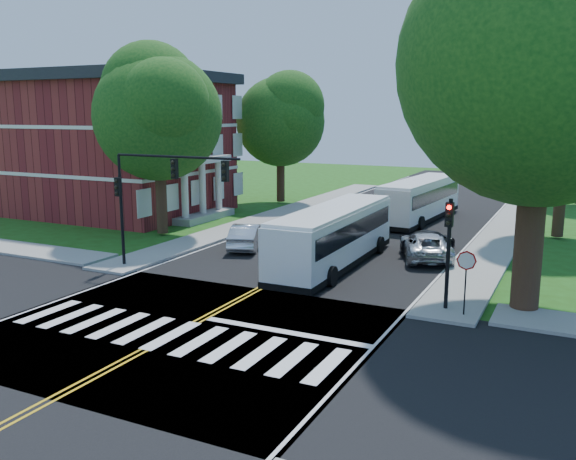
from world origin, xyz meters
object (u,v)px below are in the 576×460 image
Objects in this scene: suv at (426,246)px; dark_sedan at (429,241)px; signal_ne at (449,239)px; bus_lead at (334,235)px; signal_nw at (157,185)px; hatchback at (247,236)px; bus_follow at (420,199)px.

suv is 1.21× the size of dark_sedan.
signal_ne reaches higher than bus_lead.
suv reaches higher than dark_sedan.
signal_nw is 0.61× the size of bus_lead.
bus_lead is 2.27× the size of suv.
suv is (-2.84, 8.49, -2.23)m from signal_ne.
bus_lead is at bearing 146.04° from hatchback.
signal_nw is at bearing 60.12° from hatchback.
dark_sedan is at bearing -102.82° from suv.
hatchback is 1.04× the size of dark_sedan.
signal_nw reaches higher than bus_follow.
signal_ne is 0.37× the size of bus_lead.
bus_lead is (7.31, 4.93, -2.76)m from signal_nw.
bus_lead is 1.00× the size of bus_follow.
suv is at bearing -138.10° from bus_lead.
signal_nw is at bearing 16.11° from suv.
bus_lead reaches higher than suv.
bus_lead is at bearing 21.40° from suv.
signal_nw is 21.90m from bus_follow.
suv is 1.84m from dark_sedan.
bus_follow is (-6.11, 20.21, -1.37)m from signal_ne.
bus_lead is 6.32m from hatchback.
suv is at bearing 37.18° from signal_nw.
hatchback reaches higher than suv.
bus_follow is at bearing -135.01° from hatchback.
signal_ne is 0.85× the size of suv.
signal_nw reaches higher than suv.
signal_nw is 1.38× the size of suv.
signal_nw is 14.13m from signal_ne.
bus_follow is at bearing 68.54° from signal_nw.
hatchback is at bearing 68.40° from bus_follow.
bus_lead is at bearing 143.93° from signal_ne.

